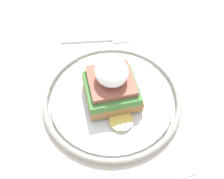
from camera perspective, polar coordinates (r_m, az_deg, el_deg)
The scene contains 4 objects.
dining_table at distance 0.64m, azimuth 0.63°, elevation -6.30°, with size 0.96×0.70×0.78m.
plate at distance 0.50m, azimuth 0.00°, elevation -1.87°, with size 0.25×0.25×0.02m.
sandwich at distance 0.47m, azimuth -0.06°, elevation 0.93°, with size 0.11×0.09×0.08m.
fork at distance 0.61m, azimuth -2.60°, elevation 10.06°, with size 0.04×0.15×0.00m.
Camera 1 is at (0.32, -0.08, 1.19)m, focal length 45.00 mm.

